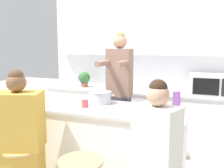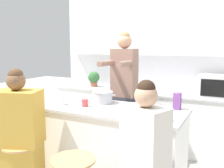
{
  "view_description": "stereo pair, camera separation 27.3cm",
  "coord_description": "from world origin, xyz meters",
  "px_view_note": "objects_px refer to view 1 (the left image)",
  "views": [
    {
      "loc": [
        0.97,
        -2.45,
        1.59
      ],
      "look_at": [
        0.0,
        0.07,
        1.18
      ],
      "focal_mm": 40.0,
      "sensor_mm": 36.0,
      "label": 1
    },
    {
      "loc": [
        1.22,
        -2.34,
        1.59
      ],
      "look_at": [
        0.0,
        0.07,
        1.18
      ],
      "focal_mm": 40.0,
      "sensor_mm": 36.0,
      "label": 2
    }
  ],
  "objects_px": {
    "kitchen_island": "(110,148)",
    "coffee_cup_far": "(85,103)",
    "person_cooking": "(119,97)",
    "juice_carton": "(177,100)",
    "coffee_cup_near": "(61,102)",
    "banana_bunch": "(161,111)",
    "potted_plant": "(84,78)",
    "person_wrapped_blanket": "(20,145)",
    "cooking_pot": "(101,97)",
    "fruit_bowl": "(165,116)",
    "microwave": "(210,85)"
  },
  "relations": [
    {
      "from": "potted_plant",
      "to": "person_wrapped_blanket",
      "type": "bearing_deg",
      "value": -80.22
    },
    {
      "from": "person_wrapped_blanket",
      "to": "juice_carton",
      "type": "distance_m",
      "value": 1.66
    },
    {
      "from": "kitchen_island",
      "to": "person_wrapped_blanket",
      "type": "height_order",
      "value": "person_wrapped_blanket"
    },
    {
      "from": "person_cooking",
      "to": "fruit_bowl",
      "type": "relative_size",
      "value": 9.56
    },
    {
      "from": "cooking_pot",
      "to": "fruit_bowl",
      "type": "bearing_deg",
      "value": -24.65
    },
    {
      "from": "person_cooking",
      "to": "potted_plant",
      "type": "height_order",
      "value": "person_cooking"
    },
    {
      "from": "banana_bunch",
      "to": "fruit_bowl",
      "type": "bearing_deg",
      "value": -70.1
    },
    {
      "from": "person_cooking",
      "to": "juice_carton",
      "type": "relative_size",
      "value": 9.2
    },
    {
      "from": "person_wrapped_blanket",
      "to": "microwave",
      "type": "height_order",
      "value": "person_wrapped_blanket"
    },
    {
      "from": "person_cooking",
      "to": "fruit_bowl",
      "type": "distance_m",
      "value": 1.17
    },
    {
      "from": "kitchen_island",
      "to": "person_cooking",
      "type": "distance_m",
      "value": 0.83
    },
    {
      "from": "microwave",
      "to": "person_wrapped_blanket",
      "type": "bearing_deg",
      "value": -130.08
    },
    {
      "from": "microwave",
      "to": "potted_plant",
      "type": "relative_size",
      "value": 2.08
    },
    {
      "from": "coffee_cup_near",
      "to": "coffee_cup_far",
      "type": "height_order",
      "value": "coffee_cup_near"
    },
    {
      "from": "person_cooking",
      "to": "person_wrapped_blanket",
      "type": "bearing_deg",
      "value": -112.57
    },
    {
      "from": "cooking_pot",
      "to": "coffee_cup_far",
      "type": "relative_size",
      "value": 3.07
    },
    {
      "from": "banana_bunch",
      "to": "potted_plant",
      "type": "height_order",
      "value": "potted_plant"
    },
    {
      "from": "coffee_cup_near",
      "to": "juice_carton",
      "type": "relative_size",
      "value": 0.55
    },
    {
      "from": "coffee_cup_near",
      "to": "juice_carton",
      "type": "distance_m",
      "value": 1.26
    },
    {
      "from": "coffee_cup_near",
      "to": "coffee_cup_far",
      "type": "xyz_separation_m",
      "value": [
        0.27,
        0.04,
        -0.0
      ]
    },
    {
      "from": "person_cooking",
      "to": "cooking_pot",
      "type": "xyz_separation_m",
      "value": [
        -0.04,
        -0.52,
        0.09
      ]
    },
    {
      "from": "coffee_cup_far",
      "to": "banana_bunch",
      "type": "xyz_separation_m",
      "value": [
        0.82,
        0.06,
        -0.02
      ]
    },
    {
      "from": "person_wrapped_blanket",
      "to": "coffee_cup_far",
      "type": "distance_m",
      "value": 0.77
    },
    {
      "from": "person_cooking",
      "to": "coffee_cup_near",
      "type": "distance_m",
      "value": 0.9
    },
    {
      "from": "person_wrapped_blanket",
      "to": "potted_plant",
      "type": "xyz_separation_m",
      "value": [
        -0.35,
        2.03,
        0.39
      ]
    },
    {
      "from": "juice_carton",
      "to": "person_wrapped_blanket",
      "type": "bearing_deg",
      "value": -146.39
    },
    {
      "from": "kitchen_island",
      "to": "coffee_cup_far",
      "type": "xyz_separation_m",
      "value": [
        -0.26,
        -0.08,
        0.5
      ]
    },
    {
      "from": "coffee_cup_near",
      "to": "cooking_pot",
      "type": "bearing_deg",
      "value": 37.96
    },
    {
      "from": "microwave",
      "to": "juice_carton",
      "type": "bearing_deg",
      "value": -106.84
    },
    {
      "from": "kitchen_island",
      "to": "cooking_pot",
      "type": "distance_m",
      "value": 0.58
    },
    {
      "from": "person_cooking",
      "to": "banana_bunch",
      "type": "relative_size",
      "value": 12.45
    },
    {
      "from": "fruit_bowl",
      "to": "coffee_cup_near",
      "type": "relative_size",
      "value": 1.74
    },
    {
      "from": "kitchen_island",
      "to": "fruit_bowl",
      "type": "height_order",
      "value": "fruit_bowl"
    },
    {
      "from": "person_cooking",
      "to": "cooking_pot",
      "type": "bearing_deg",
      "value": -94.41
    },
    {
      "from": "coffee_cup_near",
      "to": "banana_bunch",
      "type": "distance_m",
      "value": 1.1
    },
    {
      "from": "coffee_cup_far",
      "to": "banana_bunch",
      "type": "bearing_deg",
      "value": 3.95
    },
    {
      "from": "coffee_cup_near",
      "to": "juice_carton",
      "type": "height_order",
      "value": "juice_carton"
    },
    {
      "from": "kitchen_island",
      "to": "cooking_pot",
      "type": "relative_size",
      "value": 5.04
    },
    {
      "from": "coffee_cup_near",
      "to": "banana_bunch",
      "type": "xyz_separation_m",
      "value": [
        1.09,
        0.1,
        -0.02
      ]
    },
    {
      "from": "person_wrapped_blanket",
      "to": "potted_plant",
      "type": "height_order",
      "value": "person_wrapped_blanket"
    },
    {
      "from": "cooking_pot",
      "to": "coffee_cup_near",
      "type": "bearing_deg",
      "value": -142.04
    },
    {
      "from": "person_wrapped_blanket",
      "to": "juice_carton",
      "type": "bearing_deg",
      "value": 13.16
    },
    {
      "from": "coffee_cup_near",
      "to": "banana_bunch",
      "type": "bearing_deg",
      "value": 5.13
    },
    {
      "from": "fruit_bowl",
      "to": "banana_bunch",
      "type": "distance_m",
      "value": 0.19
    },
    {
      "from": "cooking_pot",
      "to": "coffee_cup_far",
      "type": "distance_m",
      "value": 0.26
    },
    {
      "from": "kitchen_island",
      "to": "coffee_cup_near",
      "type": "bearing_deg",
      "value": -167.3
    },
    {
      "from": "fruit_bowl",
      "to": "microwave",
      "type": "xyz_separation_m",
      "value": [
        0.38,
        1.56,
        0.08
      ]
    },
    {
      "from": "coffee_cup_near",
      "to": "coffee_cup_far",
      "type": "bearing_deg",
      "value": 8.67
    },
    {
      "from": "kitchen_island",
      "to": "coffee_cup_far",
      "type": "height_order",
      "value": "coffee_cup_far"
    },
    {
      "from": "banana_bunch",
      "to": "potted_plant",
      "type": "relative_size",
      "value": 0.54
    }
  ]
}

